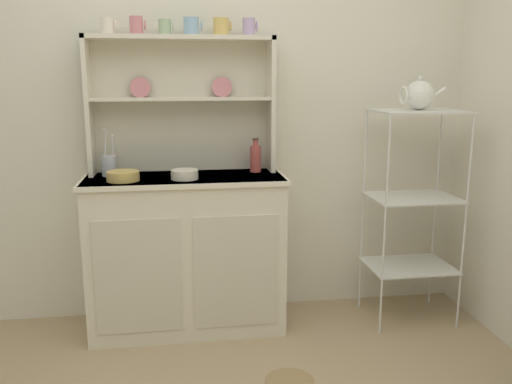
{
  "coord_description": "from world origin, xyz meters",
  "views": [
    {
      "loc": [
        -0.1,
        -1.5,
        1.39
      ],
      "look_at": [
        0.29,
        1.12,
        0.82
      ],
      "focal_mm": 37.94,
      "sensor_mm": 36.0,
      "label": 1
    }
  ],
  "objects_px": {
    "bakers_rack": "(413,191)",
    "hutch_shelf_unit": "(182,94)",
    "bowl_mixing_large": "(123,176)",
    "utensil_jar": "(109,165)",
    "hutch_cabinet": "(187,251)",
    "porcelain_teapot": "(419,95)",
    "jam_bottle": "(255,158)",
    "cup_cream_0": "(108,26)"
  },
  "relations": [
    {
      "from": "utensil_jar",
      "to": "porcelain_teapot",
      "type": "relative_size",
      "value": 1.02
    },
    {
      "from": "utensil_jar",
      "to": "hutch_cabinet",
      "type": "bearing_deg",
      "value": -11.14
    },
    {
      "from": "hutch_shelf_unit",
      "to": "jam_bottle",
      "type": "distance_m",
      "value": 0.53
    },
    {
      "from": "hutch_cabinet",
      "to": "utensil_jar",
      "type": "height_order",
      "value": "utensil_jar"
    },
    {
      "from": "bowl_mixing_large",
      "to": "hutch_cabinet",
      "type": "bearing_deg",
      "value": 13.16
    },
    {
      "from": "jam_bottle",
      "to": "utensil_jar",
      "type": "relative_size",
      "value": 0.75
    },
    {
      "from": "hutch_cabinet",
      "to": "hutch_shelf_unit",
      "type": "xyz_separation_m",
      "value": [
        0.0,
        0.16,
        0.85
      ]
    },
    {
      "from": "hutch_shelf_unit",
      "to": "porcelain_teapot",
      "type": "relative_size",
      "value": 4.04
    },
    {
      "from": "hutch_shelf_unit",
      "to": "cup_cream_0",
      "type": "distance_m",
      "value": 0.51
    },
    {
      "from": "bowl_mixing_large",
      "to": "jam_bottle",
      "type": "height_order",
      "value": "jam_bottle"
    },
    {
      "from": "bakers_rack",
      "to": "utensil_jar",
      "type": "height_order",
      "value": "bakers_rack"
    },
    {
      "from": "hutch_cabinet",
      "to": "porcelain_teapot",
      "type": "bearing_deg",
      "value": -3.23
    },
    {
      "from": "bowl_mixing_large",
      "to": "bakers_rack",
      "type": "bearing_deg",
      "value": 0.06
    },
    {
      "from": "bakers_rack",
      "to": "porcelain_teapot",
      "type": "relative_size",
      "value": 4.87
    },
    {
      "from": "hutch_shelf_unit",
      "to": "porcelain_teapot",
      "type": "bearing_deg",
      "value": -10.55
    },
    {
      "from": "hutch_cabinet",
      "to": "hutch_shelf_unit",
      "type": "bearing_deg",
      "value": 90.0
    },
    {
      "from": "bakers_rack",
      "to": "jam_bottle",
      "type": "xyz_separation_m",
      "value": [
        -0.87,
        0.16,
        0.19
      ]
    },
    {
      "from": "hutch_shelf_unit",
      "to": "jam_bottle",
      "type": "bearing_deg",
      "value": -11.15
    },
    {
      "from": "bakers_rack",
      "to": "bowl_mixing_large",
      "type": "height_order",
      "value": "bakers_rack"
    },
    {
      "from": "hutch_shelf_unit",
      "to": "cup_cream_0",
      "type": "xyz_separation_m",
      "value": [
        -0.37,
        -0.04,
        0.35
      ]
    },
    {
      "from": "cup_cream_0",
      "to": "bowl_mixing_large",
      "type": "distance_m",
      "value": 0.78
    },
    {
      "from": "hutch_shelf_unit",
      "to": "utensil_jar",
      "type": "xyz_separation_m",
      "value": [
        -0.4,
        -0.09,
        -0.37
      ]
    },
    {
      "from": "cup_cream_0",
      "to": "bowl_mixing_large",
      "type": "height_order",
      "value": "cup_cream_0"
    },
    {
      "from": "bakers_rack",
      "to": "hutch_shelf_unit",
      "type": "bearing_deg",
      "value": 169.46
    },
    {
      "from": "bowl_mixing_large",
      "to": "utensil_jar",
      "type": "distance_m",
      "value": 0.18
    },
    {
      "from": "hutch_shelf_unit",
      "to": "porcelain_teapot",
      "type": "distance_m",
      "value": 1.29
    },
    {
      "from": "hutch_shelf_unit",
      "to": "bakers_rack",
      "type": "height_order",
      "value": "hutch_shelf_unit"
    },
    {
      "from": "hutch_cabinet",
      "to": "bakers_rack",
      "type": "xyz_separation_m",
      "value": [
        1.27,
        -0.07,
        0.31
      ]
    },
    {
      "from": "hutch_cabinet",
      "to": "cup_cream_0",
      "type": "relative_size",
      "value": 12.86
    },
    {
      "from": "cup_cream_0",
      "to": "hutch_cabinet",
      "type": "bearing_deg",
      "value": -18.34
    },
    {
      "from": "hutch_shelf_unit",
      "to": "bowl_mixing_large",
      "type": "height_order",
      "value": "hutch_shelf_unit"
    },
    {
      "from": "hutch_shelf_unit",
      "to": "bowl_mixing_large",
      "type": "distance_m",
      "value": 0.56
    },
    {
      "from": "hutch_cabinet",
      "to": "porcelain_teapot",
      "type": "relative_size",
      "value": 4.33
    },
    {
      "from": "hutch_cabinet",
      "to": "hutch_shelf_unit",
      "type": "distance_m",
      "value": 0.86
    },
    {
      "from": "jam_bottle",
      "to": "utensil_jar",
      "type": "height_order",
      "value": "utensil_jar"
    },
    {
      "from": "hutch_shelf_unit",
      "to": "utensil_jar",
      "type": "distance_m",
      "value": 0.55
    },
    {
      "from": "utensil_jar",
      "to": "bowl_mixing_large",
      "type": "bearing_deg",
      "value": -61.13
    },
    {
      "from": "utensil_jar",
      "to": "bakers_rack",
      "type": "bearing_deg",
      "value": -5.13
    },
    {
      "from": "hutch_cabinet",
      "to": "bakers_rack",
      "type": "relative_size",
      "value": 0.89
    },
    {
      "from": "cup_cream_0",
      "to": "porcelain_teapot",
      "type": "bearing_deg",
      "value": -6.76
    },
    {
      "from": "hutch_cabinet",
      "to": "bowl_mixing_large",
      "type": "distance_m",
      "value": 0.55
    },
    {
      "from": "bakers_rack",
      "to": "jam_bottle",
      "type": "relative_size",
      "value": 6.38
    }
  ]
}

